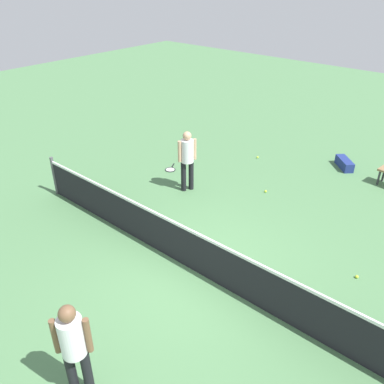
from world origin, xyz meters
The scene contains 9 objects.
ground_plane centered at (0.00, 0.00, 0.00)m, with size 40.00×40.00×0.00m, color #4C7A4C.
court_net centered at (0.00, 0.00, 0.50)m, with size 10.09×0.09×1.07m.
player_near_side centered at (2.44, -2.46, 1.01)m, with size 0.46×0.50×1.70m.
player_far_side centered at (-0.39, 3.10, 1.01)m, with size 0.48×0.48×1.70m.
tennis_racket_near_player centered at (3.64, -3.05, 0.01)m, with size 0.42×0.60×0.03m.
tennis_ball_near_player centered at (0.71, -3.73, 0.03)m, with size 0.07×0.07×0.07m, color #C6E033.
tennis_ball_by_net centered at (-2.50, -1.93, 0.03)m, with size 0.07×0.07×0.07m, color #C6E033.
tennis_ball_midcourt centered at (2.08, -5.48, 0.03)m, with size 0.07×0.07×0.07m, color #C6E033.
equipment_bag centered at (-0.28, -6.65, 0.14)m, with size 0.76×0.76×0.28m.
Camera 1 is at (-3.99, 4.86, 5.46)m, focal length 37.67 mm.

